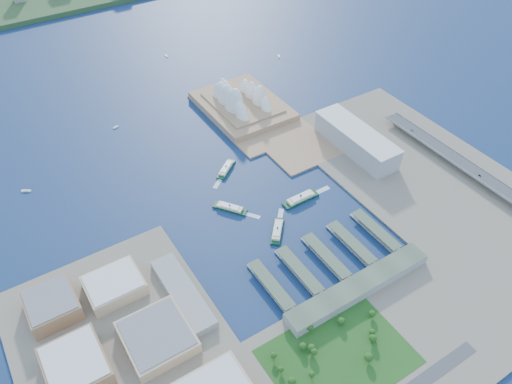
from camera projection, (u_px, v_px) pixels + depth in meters
ground at (283, 228)px, 676.62m from camera, size 3000.00×3000.00×0.00m
west_land at (141, 384)px, 510.96m from camera, size 220.00×390.00×3.00m
south_land at (393, 344)px, 544.33m from camera, size 720.00×180.00×3.00m
east_land at (435, 185)px, 739.41m from camera, size 240.00×500.00×3.00m
peninsula at (250, 113)px, 880.72m from camera, size 135.00×220.00×3.00m
opera_house at (242, 94)px, 871.72m from camera, size 134.00×180.00×58.00m
toaster_building at (356, 140)px, 790.07m from camera, size 45.00×155.00×35.00m
expressway at (470, 171)px, 751.92m from camera, size 26.00×340.00×11.85m
west_buildings at (126, 350)px, 522.75m from camera, size 200.00×280.00×27.00m
ferry_wharves at (326, 257)px, 632.15m from camera, size 184.00×90.00×9.30m
terminal_building at (358, 287)px, 592.11m from camera, size 200.00×28.00×12.00m
park at (339, 353)px, 526.68m from camera, size 150.00×110.00×16.00m
ferry_a at (230, 207)px, 699.90m from camera, size 39.20×46.95×9.29m
ferry_b at (226, 168)px, 764.08m from camera, size 45.99×39.40×9.18m
ferry_c at (277, 230)px, 667.48m from camera, size 42.20×45.23×9.33m
ferry_d at (301, 197)px, 713.31m from camera, size 56.66×15.11×10.68m
boat_a at (26, 191)px, 730.18m from camera, size 13.57×10.48×2.68m
boat_b at (116, 127)px, 850.18m from camera, size 9.97×5.92×2.54m
boat_c at (279, 56)px, 1040.27m from camera, size 8.83×12.54×2.76m
boat_e at (166, 56)px, 1041.59m from camera, size 4.60×10.97×2.61m
car_b at (480, 176)px, 733.60m from camera, size 1.38×3.94×1.30m
car_c at (412, 130)px, 818.68m from camera, size 1.78×4.39×1.27m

